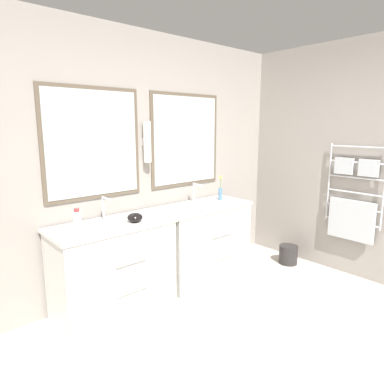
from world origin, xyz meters
name	(u,v)px	position (x,y,z in m)	size (l,w,h in m)	color
wall_back	(130,164)	(0.01, 2.10, 1.31)	(5.64, 0.16, 2.60)	gray
wall_right	(341,161)	(2.05, 0.93, 1.29)	(0.13, 4.11, 2.60)	gray
vanity_left	(115,268)	(-0.40, 1.76, 0.42)	(1.09, 0.59, 0.83)	silver
vanity_right	(204,241)	(0.70, 1.76, 0.42)	(1.09, 0.59, 0.83)	silver
faucet_left	(104,209)	(-0.40, 1.92, 0.95)	(0.17, 0.14, 0.22)	silver
faucet_right	(195,193)	(0.70, 1.92, 0.95)	(0.17, 0.14, 0.22)	silver
toiletry_bottle	(77,222)	(-0.74, 1.70, 0.93)	(0.06, 0.06, 0.21)	silver
amenity_bowl	(135,217)	(-0.21, 1.70, 0.88)	(0.14, 0.14, 0.08)	black
flower_vase	(220,191)	(1.02, 1.83, 0.94)	(0.04, 0.04, 0.29)	teal
soap_dish	(197,208)	(0.52, 1.68, 0.85)	(0.11, 0.08, 0.04)	white
waste_bin	(288,254)	(1.76, 1.35, 0.12)	(0.23, 0.23, 0.23)	#282626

